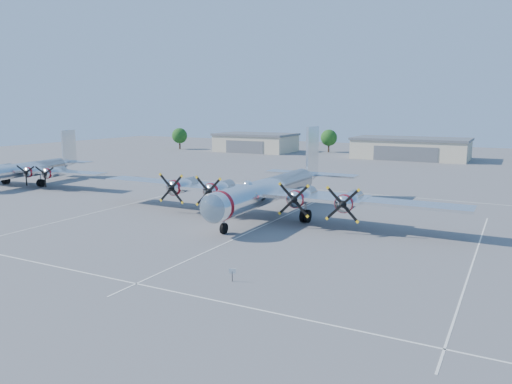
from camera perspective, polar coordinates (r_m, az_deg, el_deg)
The scene contains 9 objects.
ground at distance 56.90m, azimuth 1.28°, elevation -3.68°, with size 260.00×260.00×0.00m, color #57575A.
parking_lines at distance 55.38m, azimuth 0.46°, elevation -4.05°, with size 60.00×50.08×0.01m.
hangar_west at distance 149.20m, azimuth -0.02°, elevation 5.69°, with size 22.60×14.60×5.40m.
hangar_center at distance 134.17m, azimuth 17.27°, elevation 4.81°, with size 28.60×14.60×5.40m.
tree_far_west at distance 159.13m, azimuth -8.73°, elevation 6.38°, with size 4.80×4.80×6.64m.
tree_west at distance 148.38m, azimuth 8.33°, elevation 6.15°, with size 4.80×4.80×6.64m.
main_bomber_b29 at distance 62.08m, azimuth 1.67°, elevation -2.55°, with size 46.91×32.08×10.37m, color silver, non-canonical shape.
bomber_west at distance 94.49m, azimuth -24.41°, elevation 0.82°, with size 33.59×23.79×8.87m, color silver, non-canonical shape.
info_placard at distance 38.52m, azimuth -2.74°, elevation -9.15°, with size 0.52×0.24×1.04m.
Camera 1 is at (24.82, -49.47, 13.18)m, focal length 35.00 mm.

